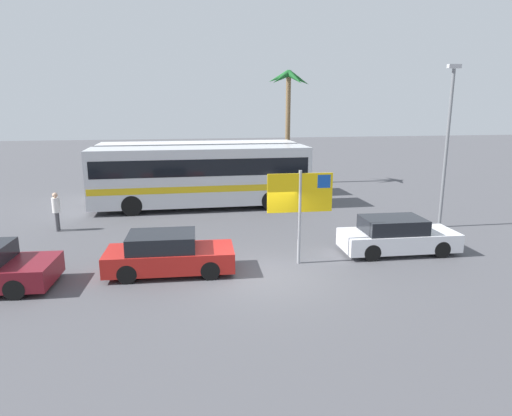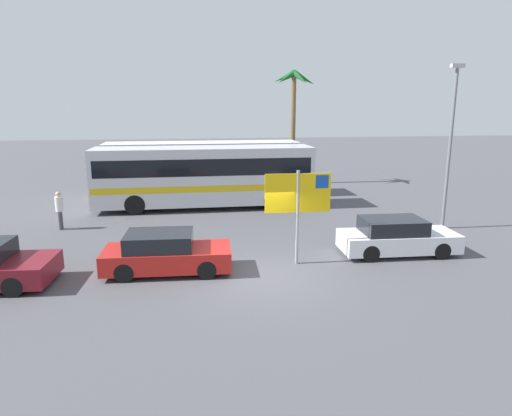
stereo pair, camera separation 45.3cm
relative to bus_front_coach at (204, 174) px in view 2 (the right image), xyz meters
The scene contains 9 objects.
ground 10.29m from the bus_front_coach, 82.04° to the right, with size 120.00×120.00×0.00m, color #4C4C51.
bus_front_coach is the anchor object (origin of this frame).
bus_rear_coach 3.16m from the bus_front_coach, 89.23° to the left, with size 11.15×2.45×3.17m.
ferry_sign 9.48m from the bus_front_coach, 72.68° to the right, with size 2.20×0.12×3.20m.
car_white 10.86m from the bus_front_coach, 52.51° to the right, with size 4.21×1.79×1.32m.
car_red 9.40m from the bus_front_coach, 99.83° to the right, with size 4.12×1.86×1.32m.
pedestrian_by_bus 7.21m from the bus_front_coach, 152.38° to the right, with size 0.32×0.32×1.67m.
lamp_post_left_side 11.76m from the bus_front_coach, 28.85° to the right, with size 0.56×0.20×6.91m.
palm_tree_seaside 9.95m from the bus_front_coach, 46.84° to the left, with size 2.95×3.08×7.53m.
Camera 2 is at (-2.12, -13.12, 5.28)m, focal length 31.44 mm.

